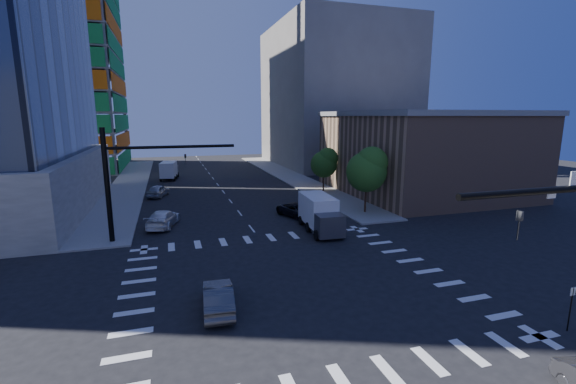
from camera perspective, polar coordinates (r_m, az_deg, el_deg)
name	(u,v)px	position (r m, az deg, el deg)	size (l,w,h in m)	color
ground	(293,282)	(24.12, 0.77, -13.26)	(160.00, 160.00, 0.00)	black
road_markings	(293,282)	(24.12, 0.77, -13.25)	(20.00, 20.00, 0.01)	silver
sidewalk_ne	(290,176)	(64.63, 0.23, 2.36)	(5.00, 60.00, 0.15)	gray
sidewalk_nw	(130,184)	(61.91, -22.40, 1.12)	(5.00, 60.00, 0.15)	gray
construction_building	(40,33)	(86.54, -32.90, 19.20)	(25.16, 34.50, 70.60)	gray
commercial_building	(422,152)	(53.62, 19.23, 5.56)	(20.50, 22.50, 10.60)	#9F785C
bg_building_ne	(334,97)	(83.18, 6.83, 13.86)	(24.00, 30.00, 28.00)	slate
signal_mast_nw	(127,174)	(32.82, -22.73, 2.45)	(10.20, 0.40, 9.00)	black
tree_south	(368,169)	(40.21, 11.79, 3.38)	(4.16, 4.16, 6.82)	#382316
tree_north	(325,162)	(51.13, 5.51, 4.39)	(3.54, 3.52, 5.78)	#382316
no_parking_sign	(571,304)	(22.88, 36.40, -13.18)	(0.30, 0.06, 2.20)	black
car_nb_far	(298,210)	(38.71, 1.47, -2.74)	(2.23, 4.83, 1.34)	black
car_sb_near	(163,219)	(37.15, -18.04, -3.76)	(2.13, 5.24, 1.52)	white
car_sb_mid	(158,191)	(51.11, -18.69, 0.18)	(1.79, 4.45, 1.52)	#A9ADB1
car_sb_cross	(218,297)	(21.08, -10.30, -15.08)	(1.51, 4.32, 1.42)	#47484C
box_truck_near	(321,217)	(33.73, 4.91, -3.69)	(2.82, 5.95, 3.05)	black
box_truck_far	(170,171)	(64.86, -17.14, 2.95)	(3.13, 5.73, 2.85)	black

